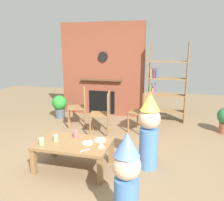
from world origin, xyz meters
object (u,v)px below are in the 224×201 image
object	(u,v)px
birthday_cake_slice	(101,145)
dining_chair_middle	(104,111)
child_with_cone_hat	(126,179)
dining_chair_right	(144,110)
bookshelf	(164,85)
paper_cup_near_left	(76,134)
coffee_table	(74,146)
child_in_pink	(149,129)
paper_plate_front	(88,143)
potted_plant_short	(60,105)
dining_chair_left	(80,104)
paper_cup_near_right	(56,138)
paper_cup_center	(41,141)
paper_plate_rear	(100,140)

from	to	relation	value
birthday_cake_slice	dining_chair_middle	world-z (taller)	dining_chair_middle
child_with_cone_hat	dining_chair_right	distance (m)	2.62
bookshelf	paper_cup_near_left	bearing A→B (deg)	-116.65
coffee_table	child_in_pink	bearing A→B (deg)	16.13
paper_plate_front	potted_plant_short	distance (m)	2.74
bookshelf	dining_chair_middle	distance (m)	1.73
coffee_table	dining_chair_middle	world-z (taller)	dining_chair_middle
bookshelf	dining_chair_left	world-z (taller)	bookshelf
dining_chair_left	dining_chair_right	xyz separation A→B (m)	(1.47, -0.12, 0.00)
bookshelf	potted_plant_short	world-z (taller)	bookshelf
coffee_table	potted_plant_short	size ratio (longest dim) A/B	1.85
bookshelf	paper_cup_near_right	size ratio (longest dim) A/B	20.77
bookshelf	birthday_cake_slice	world-z (taller)	bookshelf
paper_plate_front	child_in_pink	xyz separation A→B (m)	(0.85, 0.30, 0.18)
paper_cup_center	child_in_pink	world-z (taller)	child_in_pink
paper_cup_near_left	child_in_pink	distance (m)	1.13
child_with_cone_hat	child_in_pink	size ratio (longest dim) A/B	0.88
coffee_table	dining_chair_right	bearing A→B (deg)	63.42
coffee_table	dining_chair_right	world-z (taller)	dining_chair_right
bookshelf	potted_plant_short	bearing A→B (deg)	-170.69
dining_chair_right	bookshelf	bearing A→B (deg)	-84.33
paper_cup_near_left	birthday_cake_slice	distance (m)	0.55
coffee_table	paper_plate_front	xyz separation A→B (m)	(0.21, 0.01, 0.07)
child_with_cone_hat	bookshelf	bearing A→B (deg)	-50.01
dining_chair_right	potted_plant_short	distance (m)	2.29
coffee_table	birthday_cake_slice	distance (m)	0.46
bookshelf	child_in_pink	world-z (taller)	bookshelf
paper_cup_near_right	child_in_pink	xyz separation A→B (m)	(1.34, 0.33, 0.14)
child_in_pink	potted_plant_short	size ratio (longest dim) A/B	1.97
paper_cup_near_left	birthday_cake_slice	size ratio (longest dim) A/B	1.06
birthday_cake_slice	paper_cup_near_right	bearing A→B (deg)	176.52
paper_cup_center	paper_plate_front	xyz separation A→B (m)	(0.63, 0.20, -0.04)
paper_plate_front	dining_chair_middle	xyz separation A→B (m)	(-0.15, 1.40, 0.08)
paper_cup_near_right	paper_plate_rear	world-z (taller)	paper_cup_near_right
paper_cup_near_left	paper_cup_near_right	bearing A→B (deg)	-138.46
coffee_table	child_in_pink	distance (m)	1.14
dining_chair_middle	potted_plant_short	size ratio (longest dim) A/B	1.54
birthday_cake_slice	bookshelf	bearing A→B (deg)	74.56
bookshelf	child_with_cone_hat	xyz separation A→B (m)	(-0.23, -3.58, -0.35)
coffee_table	paper_cup_center	world-z (taller)	paper_cup_center
birthday_cake_slice	potted_plant_short	world-z (taller)	potted_plant_short
paper_cup_near_left	bookshelf	bearing A→B (deg)	63.35
potted_plant_short	child_with_cone_hat	bearing A→B (deg)	-53.53
dining_chair_middle	paper_cup_near_right	bearing A→B (deg)	66.54
coffee_table	paper_cup_near_right	distance (m)	0.30
paper_plate_front	child_in_pink	size ratio (longest dim) A/B	0.14
paper_plate_front	dining_chair_middle	bearing A→B (deg)	96.14
child_in_pink	dining_chair_right	world-z (taller)	child_in_pink
coffee_table	dining_chair_left	xyz separation A→B (m)	(-0.62, 1.81, 0.15)
paper_cup_center	potted_plant_short	bearing A→B (deg)	111.60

